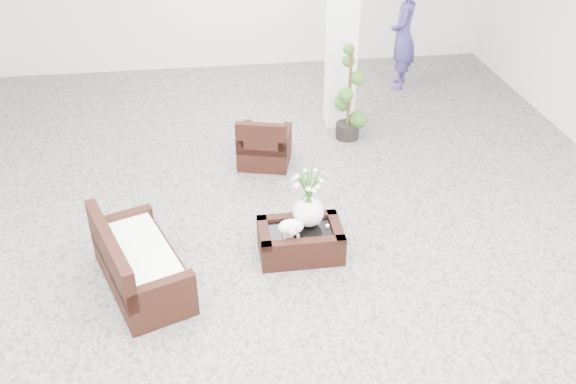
{
  "coord_description": "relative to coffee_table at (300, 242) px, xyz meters",
  "views": [
    {
      "loc": [
        -0.81,
        -5.81,
        4.24
      ],
      "look_at": [
        0.0,
        -0.1,
        0.62
      ],
      "focal_mm": 38.86,
      "sensor_mm": 36.0,
      "label": 1
    }
  ],
  "objects": [
    {
      "name": "sheep_figurine",
      "position": [
        -0.12,
        -0.1,
        0.26
      ],
      "size": [
        0.28,
        0.23,
        0.21
      ],
      "primitive_type": "ellipsoid",
      "color": "white",
      "rests_on": "coffee_table"
    },
    {
      "name": "topiary",
      "position": [
        1.13,
        2.67,
        0.56
      ],
      "size": [
        0.38,
        0.38,
        1.43
      ],
      "primitive_type": null,
      "color": "#2D4F19",
      "rests_on": "ground"
    },
    {
      "name": "shopper",
      "position": [
        2.47,
        4.49,
        0.75
      ],
      "size": [
        0.64,
        0.77,
        1.82
      ],
      "primitive_type": "imported",
      "rotation": [
        0.0,
        0.0,
        -1.94
      ],
      "color": "navy",
      "rests_on": "ground"
    },
    {
      "name": "loveseat",
      "position": [
        -1.68,
        -0.3,
        0.21
      ],
      "size": [
        1.12,
        1.54,
        0.74
      ],
      "primitive_type": "cube",
      "rotation": [
        0.0,
        0.0,
        1.93
      ],
      "color": "black",
      "rests_on": "ground"
    },
    {
      "name": "tealight",
      "position": [
        0.3,
        0.02,
        0.17
      ],
      "size": [
        0.04,
        0.04,
        0.03
      ],
      "primitive_type": "cylinder",
      "color": "white",
      "rests_on": "coffee_table"
    },
    {
      "name": "armchair",
      "position": [
        -0.16,
        2.09,
        0.2
      ],
      "size": [
        0.82,
        0.8,
        0.72
      ],
      "primitive_type": "cube",
      "rotation": [
        0.0,
        0.0,
        2.88
      ],
      "color": "black",
      "rests_on": "ground"
    },
    {
      "name": "column",
      "position": [
        1.11,
        3.2,
        1.59
      ],
      "size": [
        0.4,
        0.4,
        3.5
      ],
      "primitive_type": "cube",
      "color": "white",
      "rests_on": "ground"
    },
    {
      "name": "coffee_table",
      "position": [
        0.0,
        0.0,
        0.0
      ],
      "size": [
        0.9,
        0.6,
        0.31
      ],
      "primitive_type": "cube",
      "color": "black",
      "rests_on": "ground"
    },
    {
      "name": "planter_narcissus",
      "position": [
        0.1,
        0.1,
        0.56
      ],
      "size": [
        0.44,
        0.44,
        0.8
      ],
      "primitive_type": null,
      "color": "white",
      "rests_on": "coffee_table"
    },
    {
      "name": "ground",
      "position": [
        -0.09,
        0.4,
        -0.16
      ],
      "size": [
        11.0,
        11.0,
        0.0
      ],
      "primitive_type": "plane",
      "color": "gray",
      "rests_on": "ground"
    }
  ]
}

